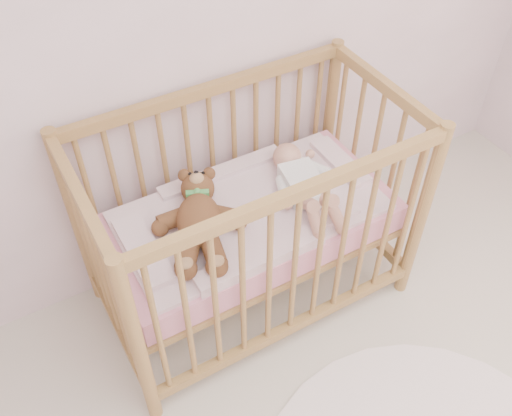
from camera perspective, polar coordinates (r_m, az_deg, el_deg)
crib at (r=2.45m, az=-0.58°, el=-1.25°), size 1.36×0.76×1.00m
mattress at (r=2.46m, az=-0.58°, el=-1.49°), size 1.22×0.62×0.13m
blanket at (r=2.41m, az=-0.59°, el=-0.27°), size 1.10×0.58×0.06m
baby at (r=2.44m, az=4.68°, el=2.72°), size 0.36×0.61×0.14m
teddy_bear at (r=2.26m, az=-5.72°, el=-1.25°), size 0.59×0.68×0.16m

